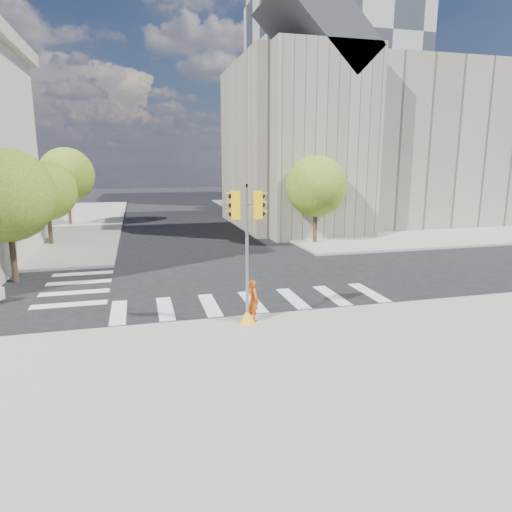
{
  "coord_description": "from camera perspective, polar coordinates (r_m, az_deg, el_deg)",
  "views": [
    {
      "loc": [
        -4.57,
        -19.79,
        5.84
      ],
      "look_at": [
        -0.11,
        -2.64,
        2.1
      ],
      "focal_mm": 32.0,
      "sensor_mm": 36.0,
      "label": 1
    }
  ],
  "objects": [
    {
      "name": "ground",
      "position": [
        21.13,
        -1.53,
        -4.13
      ],
      "size": [
        160.0,
        160.0,
        0.0
      ],
      "primitive_type": "plane",
      "color": "black",
      "rests_on": "ground"
    },
    {
      "name": "sidewalk_far_right",
      "position": [
        52.28,
        13.6,
        5.25
      ],
      "size": [
        28.0,
        40.0,
        0.15
      ],
      "primitive_type": "cube",
      "color": "gray",
      "rests_on": "ground"
    },
    {
      "name": "tree_re_mid",
      "position": [
        43.52,
        1.54,
        9.95
      ],
      "size": [
        4.6,
        4.6,
        6.66
      ],
      "color": "#382616",
      "rests_on": "ground"
    },
    {
      "name": "sidewalk_near",
      "position": [
        11.46,
        11.73,
        -18.55
      ],
      "size": [
        30.0,
        14.0,
        0.15
      ],
      "primitive_type": "cube",
      "color": "gray",
      "rests_on": "ground"
    },
    {
      "name": "office_tower",
      "position": [
        67.88,
        9.12,
        19.53
      ],
      "size": [
        20.0,
        18.0,
        30.0
      ],
      "primitive_type": "cube",
      "color": "#9EA0A3",
      "rests_on": "ground"
    },
    {
      "name": "tree_re_far",
      "position": [
        55.16,
        -1.97,
        9.86
      ],
      "size": [
        4.0,
        4.0,
        5.88
      ],
      "color": "#382616",
      "rests_on": "ground"
    },
    {
      "name": "traffic_signal",
      "position": [
        15.81,
        -1.13,
        -1.22
      ],
      "size": [
        1.08,
        0.56,
        4.91
      ],
      "rotation": [
        0.0,
        0.0,
        -0.16
      ],
      "color": "#FFB80D",
      "rests_on": "sidewalk_near"
    },
    {
      "name": "tree_lw_near",
      "position": [
        24.57,
        -28.73,
        6.65
      ],
      "size": [
        4.4,
        4.4,
        6.41
      ],
      "color": "#382616",
      "rests_on": "ground"
    },
    {
      "name": "civic_building",
      "position": [
        43.84,
        13.16,
        13.47
      ],
      "size": [
        26.0,
        16.0,
        19.39
      ],
      "color": "gray",
      "rests_on": "ground"
    },
    {
      "name": "tree_lw_mid",
      "position": [
        34.37,
        -24.72,
        7.37
      ],
      "size": [
        4.0,
        4.0,
        5.77
      ],
      "color": "#382616",
      "rests_on": "ground"
    },
    {
      "name": "lamp_near",
      "position": [
        36.07,
        5.9,
        9.85
      ],
      "size": [
        0.35,
        0.18,
        8.11
      ],
      "color": "black",
      "rests_on": "sidewalk_far_right"
    },
    {
      "name": "tree_lw_far",
      "position": [
        44.21,
        -22.61,
        9.33
      ],
      "size": [
        4.8,
        4.8,
        6.95
      ],
      "color": "#382616",
      "rests_on": "ground"
    },
    {
      "name": "lamp_far",
      "position": [
        49.43,
        0.15,
        10.45
      ],
      "size": [
        0.35,
        0.18,
        8.11
      ],
      "color": "black",
      "rests_on": "sidewalk_far_right"
    },
    {
      "name": "photographer",
      "position": [
        16.42,
        -0.38,
        -5.56
      ],
      "size": [
        0.54,
        0.65,
        1.52
      ],
      "primitive_type": "imported",
      "rotation": [
        0.0,
        0.0,
        1.95
      ],
      "color": "#C95012",
      "rests_on": "sidewalk_near"
    },
    {
      "name": "tree_re_near",
      "position": [
        32.19,
        7.54,
        8.63
      ],
      "size": [
        4.2,
        4.2,
        6.16
      ],
      "color": "#382616",
      "rests_on": "ground"
    }
  ]
}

